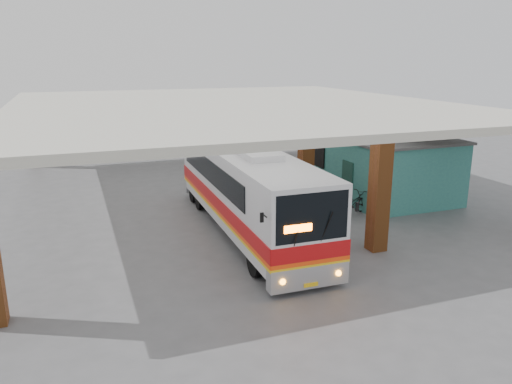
{
  "coord_description": "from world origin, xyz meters",
  "views": [
    {
      "loc": [
        -7.15,
        -17.6,
        6.9
      ],
      "look_at": [
        -0.6,
        0.0,
        1.78
      ],
      "focal_mm": 35.0,
      "sensor_mm": 36.0,
      "label": 1
    }
  ],
  "objects": [
    {
      "name": "brick_columns",
      "position": [
        1.43,
        5.0,
        2.17
      ],
      "size": [
        20.1,
        21.6,
        4.35
      ],
      "color": "brown",
      "rests_on": "ground"
    },
    {
      "name": "shop_building",
      "position": [
        7.49,
        4.0,
        1.56
      ],
      "size": [
        5.2,
        8.2,
        3.11
      ],
      "color": "#2B6B6D",
      "rests_on": "ground"
    },
    {
      "name": "red_chair",
      "position": [
        4.63,
        6.17,
        0.34
      ],
      "size": [
        0.51,
        0.51,
        0.75
      ],
      "rotation": [
        0.0,
        0.0,
        0.36
      ],
      "color": "red",
      "rests_on": "ground"
    },
    {
      "name": "coach_bus",
      "position": [
        -0.79,
        0.58,
        1.77
      ],
      "size": [
        2.77,
        12.27,
        3.56
      ],
      "rotation": [
        0.0,
        0.0,
        -0.02
      ],
      "color": "silver",
      "rests_on": "ground"
    },
    {
      "name": "ground",
      "position": [
        0.0,
        0.0,
        0.0
      ],
      "size": [
        90.0,
        90.0,
        0.0
      ],
      "primitive_type": "plane",
      "color": "#515154",
      "rests_on": "ground"
    },
    {
      "name": "pedestrian",
      "position": [
        2.22,
        -2.04,
        0.76
      ],
      "size": [
        0.56,
        0.37,
        1.52
      ],
      "primitive_type": "imported",
      "rotation": [
        0.0,
        0.0,
        3.15
      ],
      "color": "red",
      "rests_on": "ground"
    },
    {
      "name": "motorcycle",
      "position": [
        4.37,
        0.91,
        0.53
      ],
      "size": [
        2.14,
        1.47,
        1.06
      ],
      "primitive_type": "imported",
      "rotation": [
        0.0,
        0.0,
        1.99
      ],
      "color": "black",
      "rests_on": "ground"
    },
    {
      "name": "canopy_roof",
      "position": [
        0.5,
        6.5,
        4.5
      ],
      "size": [
        21.0,
        23.0,
        0.3
      ],
      "primitive_type": "cube",
      "color": "beige",
      "rests_on": "brick_columns"
    }
  ]
}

